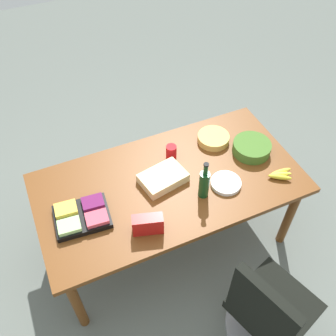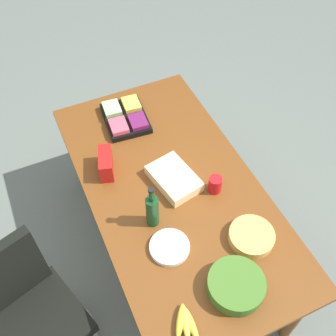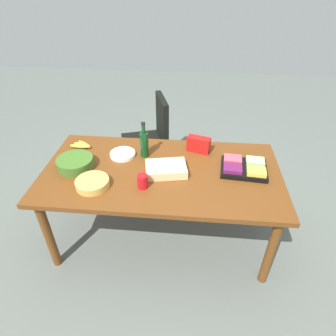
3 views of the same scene
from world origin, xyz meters
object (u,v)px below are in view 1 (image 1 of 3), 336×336
(red_solo_cup, at_px, (171,152))
(sheet_cake, at_px, (163,178))
(conference_table, at_px, (169,188))
(chip_bag_red, at_px, (148,224))
(office_chair, at_px, (267,314))
(banana_bunch, at_px, (280,174))
(wine_bottle, at_px, (204,183))
(fruit_platter, at_px, (82,216))
(paper_plate_stack, at_px, (226,183))
(salad_bowl, at_px, (252,148))
(chip_bowl, at_px, (213,138))

(red_solo_cup, relative_size, sheet_cake, 0.34)
(conference_table, relative_size, chip_bag_red, 9.61)
(office_chair, distance_m, banana_bunch, 0.97)
(wine_bottle, bearing_deg, conference_table, 129.44)
(fruit_platter, distance_m, paper_plate_stack, 1.03)
(conference_table, distance_m, paper_plate_stack, 0.42)
(conference_table, height_order, paper_plate_stack, paper_plate_stack)
(conference_table, xyz_separation_m, red_solo_cup, (0.11, 0.22, 0.13))
(sheet_cake, bearing_deg, red_solo_cup, 52.01)
(salad_bowl, relative_size, wine_bottle, 0.92)
(chip_bag_red, bearing_deg, banana_bunch, 1.95)
(wine_bottle, bearing_deg, chip_bag_red, -165.93)
(conference_table, distance_m, banana_bunch, 0.82)
(red_solo_cup, bearing_deg, fruit_platter, -160.24)
(office_chair, relative_size, banana_bunch, 4.69)
(wine_bottle, bearing_deg, office_chair, -82.99)
(chip_bowl, bearing_deg, banana_bunch, -63.34)
(sheet_cake, bearing_deg, banana_bunch, -21.10)
(chip_bowl, distance_m, banana_bunch, 0.59)
(salad_bowl, xyz_separation_m, fruit_platter, (-1.36, -0.08, -0.01))
(office_chair, xyz_separation_m, chip_bag_red, (-0.56, 0.68, 0.47))
(sheet_cake, bearing_deg, chip_bag_red, -126.51)
(chip_bag_red, xyz_separation_m, wine_bottle, (0.46, 0.12, 0.05))
(conference_table, height_order, sheet_cake, sheet_cake)
(red_solo_cup, distance_m, banana_bunch, 0.82)
(chip_bag_red, distance_m, banana_bunch, 1.05)
(office_chair, bearing_deg, chip_bag_red, 129.46)
(chip_bowl, height_order, paper_plate_stack, chip_bowl)
(office_chair, xyz_separation_m, red_solo_cup, (-0.15, 1.22, 0.46))
(conference_table, xyz_separation_m, chip_bag_red, (-0.29, -0.32, 0.15))
(conference_table, bearing_deg, chip_bag_red, -132.62)
(paper_plate_stack, distance_m, sheet_cake, 0.45)
(fruit_platter, height_order, chip_bowl, fruit_platter)
(red_solo_cup, relative_size, chip_bowl, 0.44)
(paper_plate_stack, bearing_deg, conference_table, 152.49)
(chip_bag_red, height_order, sheet_cake, chip_bag_red)
(conference_table, relative_size, paper_plate_stack, 8.74)
(banana_bunch, bearing_deg, salad_bowl, 100.16)
(salad_bowl, xyz_separation_m, chip_bowl, (-0.21, 0.22, -0.01))
(office_chair, bearing_deg, sheet_cake, 106.60)
(conference_table, xyz_separation_m, chip_bowl, (0.49, 0.25, 0.11))
(office_chair, height_order, chip_bowl, office_chair)
(red_solo_cup, relative_size, banana_bunch, 0.54)
(conference_table, height_order, office_chair, office_chair)
(red_solo_cup, xyz_separation_m, chip_bowl, (0.38, 0.02, -0.03))
(chip_bag_red, distance_m, chip_bowl, 0.97)
(chip_bowl, xyz_separation_m, wine_bottle, (-0.32, -0.45, 0.09))
(red_solo_cup, bearing_deg, wine_bottle, -82.83)
(chip_bowl, bearing_deg, sheet_cake, -157.38)
(fruit_platter, relative_size, banana_bunch, 1.89)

